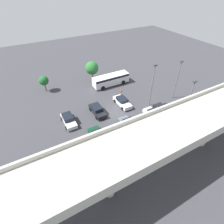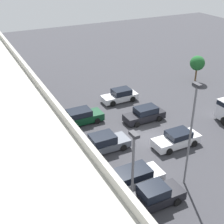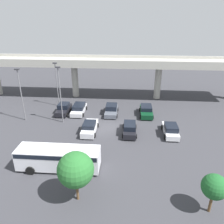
{
  "view_description": "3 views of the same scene",
  "coord_description": "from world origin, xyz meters",
  "px_view_note": "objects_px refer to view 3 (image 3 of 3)",
  "views": [
    {
      "loc": [
        13.14,
        22.91,
        21.34
      ],
      "look_at": [
        0.78,
        0.54,
        0.91
      ],
      "focal_mm": 28.0,
      "sensor_mm": 36.0,
      "label": 1
    },
    {
      "loc": [
        -22.75,
        15.59,
        17.0
      ],
      "look_at": [
        1.87,
        3.06,
        2.61
      ],
      "focal_mm": 50.0,
      "sensor_mm": 36.0,
      "label": 2
    },
    {
      "loc": [
        2.51,
        -28.87,
        15.31
      ],
      "look_at": [
        0.12,
        1.85,
        1.72
      ],
      "focal_mm": 35.0,
      "sensor_mm": 36.0,
      "label": 3
    }
  ],
  "objects_px": {
    "parked_car_2": "(90,127)",
    "parked_car_5": "(146,111)",
    "parked_car_0": "(64,109)",
    "traffic_cone": "(64,147)",
    "parked_car_6": "(171,130)",
    "tree_front_left": "(76,170)",
    "parked_car_3": "(111,110)",
    "lamp_post_mid_lot": "(21,91)",
    "lamp_post_near_aisle": "(57,81)",
    "lamp_post_by_overpass": "(60,91)",
    "tree_front_centre": "(214,187)",
    "shuttle_bus": "(58,157)",
    "parked_car_4": "(130,128)",
    "parked_car_1": "(79,109)"
  },
  "relations": [
    {
      "from": "parked_car_2",
      "to": "parked_car_5",
      "type": "xyz_separation_m",
      "value": [
        8.44,
        6.59,
        0.03
      ]
    },
    {
      "from": "parked_car_0",
      "to": "traffic_cone",
      "type": "relative_size",
      "value": 6.52
    },
    {
      "from": "parked_car_6",
      "to": "tree_front_left",
      "type": "bearing_deg",
      "value": 140.74
    },
    {
      "from": "parked_car_3",
      "to": "tree_front_left",
      "type": "height_order",
      "value": "tree_front_left"
    },
    {
      "from": "parked_car_3",
      "to": "traffic_cone",
      "type": "height_order",
      "value": "parked_car_3"
    },
    {
      "from": "parked_car_5",
      "to": "parked_car_2",
      "type": "bearing_deg",
      "value": -52.04
    },
    {
      "from": "traffic_cone",
      "to": "lamp_post_mid_lot",
      "type": "bearing_deg",
      "value": 137.94
    },
    {
      "from": "lamp_post_near_aisle",
      "to": "parked_car_3",
      "type": "bearing_deg",
      "value": -16.11
    },
    {
      "from": "lamp_post_near_aisle",
      "to": "traffic_cone",
      "type": "relative_size",
      "value": 11.45
    },
    {
      "from": "parked_car_6",
      "to": "parked_car_0",
      "type": "bearing_deg",
      "value": 69.81
    },
    {
      "from": "parked_car_2",
      "to": "parked_car_6",
      "type": "xyz_separation_m",
      "value": [
        11.4,
        0.12,
        0.03
      ]
    },
    {
      "from": "lamp_post_by_overpass",
      "to": "tree_front_left",
      "type": "distance_m",
      "value": 16.5
    },
    {
      "from": "parked_car_0",
      "to": "lamp_post_mid_lot",
      "type": "xyz_separation_m",
      "value": [
        -5.35,
        -3.25,
        4.11
      ]
    },
    {
      "from": "parked_car_6",
      "to": "lamp_post_by_overpass",
      "type": "xyz_separation_m",
      "value": [
        -16.13,
        2.7,
        4.34
      ]
    },
    {
      "from": "parked_car_2",
      "to": "parked_car_0",
      "type": "bearing_deg",
      "value": 41.36
    },
    {
      "from": "lamp_post_near_aisle",
      "to": "lamp_post_by_overpass",
      "type": "bearing_deg",
      "value": -68.24
    },
    {
      "from": "lamp_post_by_overpass",
      "to": "tree_front_centre",
      "type": "bearing_deg",
      "value": -42.48
    },
    {
      "from": "shuttle_bus",
      "to": "lamp_post_near_aisle",
      "type": "distance_m",
      "value": 18.86
    },
    {
      "from": "tree_front_centre",
      "to": "parked_car_4",
      "type": "bearing_deg",
      "value": 117.57
    },
    {
      "from": "lamp_post_mid_lot",
      "to": "tree_front_centre",
      "type": "height_order",
      "value": "lamp_post_mid_lot"
    },
    {
      "from": "parked_car_1",
      "to": "traffic_cone",
      "type": "bearing_deg",
      "value": 3.06
    },
    {
      "from": "parked_car_4",
      "to": "parked_car_2",
      "type": "bearing_deg",
      "value": 90.81
    },
    {
      "from": "parked_car_3",
      "to": "parked_car_2",
      "type": "bearing_deg",
      "value": -21.52
    },
    {
      "from": "tree_front_centre",
      "to": "traffic_cone",
      "type": "bearing_deg",
      "value": 150.62
    },
    {
      "from": "parked_car_6",
      "to": "lamp_post_near_aisle",
      "type": "distance_m",
      "value": 21.32
    },
    {
      "from": "lamp_post_mid_lot",
      "to": "tree_front_left",
      "type": "bearing_deg",
      "value": -52.48
    },
    {
      "from": "parked_car_6",
      "to": "tree_front_centre",
      "type": "xyz_separation_m",
      "value": [
        1.13,
        -13.11,
        1.91
      ]
    },
    {
      "from": "parked_car_1",
      "to": "tree_front_left",
      "type": "relative_size",
      "value": 0.99
    },
    {
      "from": "lamp_post_by_overpass",
      "to": "tree_front_left",
      "type": "height_order",
      "value": "lamp_post_by_overpass"
    },
    {
      "from": "parked_car_2",
      "to": "lamp_post_mid_lot",
      "type": "relative_size",
      "value": 0.58
    },
    {
      "from": "parked_car_4",
      "to": "lamp_post_mid_lot",
      "type": "xyz_separation_m",
      "value": [
        -16.65,
        3.04,
        4.09
      ]
    },
    {
      "from": "parked_car_5",
      "to": "lamp_post_by_overpass",
      "type": "xyz_separation_m",
      "value": [
        -13.18,
        -3.77,
        4.33
      ]
    },
    {
      "from": "lamp_post_by_overpass",
      "to": "shuttle_bus",
      "type": "bearing_deg",
      "value": -75.76
    },
    {
      "from": "parked_car_4",
      "to": "lamp_post_by_overpass",
      "type": "xyz_separation_m",
      "value": [
        -10.43,
        2.73,
        4.33
      ]
    },
    {
      "from": "parked_car_0",
      "to": "parked_car_3",
      "type": "relative_size",
      "value": 0.98
    },
    {
      "from": "parked_car_2",
      "to": "parked_car_5",
      "type": "relative_size",
      "value": 1.02
    },
    {
      "from": "parked_car_6",
      "to": "parked_car_3",
      "type": "bearing_deg",
      "value": 53.89
    },
    {
      "from": "lamp_post_by_overpass",
      "to": "tree_front_centre",
      "type": "height_order",
      "value": "lamp_post_by_overpass"
    },
    {
      "from": "parked_car_4",
      "to": "parked_car_5",
      "type": "height_order",
      "value": "parked_car_4"
    },
    {
      "from": "lamp_post_by_overpass",
      "to": "tree_front_centre",
      "type": "distance_m",
      "value": 23.53
    },
    {
      "from": "shuttle_bus",
      "to": "lamp_post_by_overpass",
      "type": "bearing_deg",
      "value": -75.76
    },
    {
      "from": "parked_car_0",
      "to": "parked_car_3",
      "type": "xyz_separation_m",
      "value": [
        8.19,
        0.18,
        -0.0
      ]
    },
    {
      "from": "parked_car_0",
      "to": "lamp_post_near_aisle",
      "type": "relative_size",
      "value": 0.57
    },
    {
      "from": "parked_car_1",
      "to": "tree_front_centre",
      "type": "distance_m",
      "value": 25.1
    },
    {
      "from": "parked_car_3",
      "to": "tree_front_left",
      "type": "distance_m",
      "value": 19.31
    },
    {
      "from": "parked_car_4",
      "to": "tree_front_left",
      "type": "height_order",
      "value": "tree_front_left"
    },
    {
      "from": "traffic_cone",
      "to": "parked_car_5",
      "type": "bearing_deg",
      "value": 45.8
    },
    {
      "from": "parked_car_2",
      "to": "parked_car_4",
      "type": "xyz_separation_m",
      "value": [
        5.7,
        0.08,
        0.04
      ]
    },
    {
      "from": "lamp_post_near_aisle",
      "to": "lamp_post_by_overpass",
      "type": "height_order",
      "value": "lamp_post_by_overpass"
    },
    {
      "from": "parked_car_1",
      "to": "shuttle_bus",
      "type": "distance_m",
      "value": 15.02
    }
  ]
}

